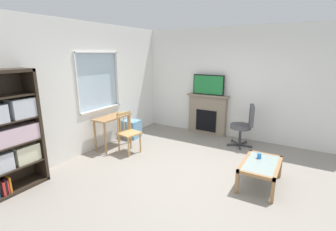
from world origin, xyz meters
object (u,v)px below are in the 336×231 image
at_px(tv, 208,85).
at_px(coffee_table, 261,166).
at_px(plastic_drawer_unit, 132,129).
at_px(sippy_cup, 259,156).
at_px(desk_under_window, 112,122).
at_px(wooden_chair, 128,132).
at_px(fireplace, 207,114).
at_px(bookshelf, 8,135).
at_px(office_chair, 245,124).

xyz_separation_m(tv, coffee_table, (-2.05, -1.76, -1.00)).
distance_m(plastic_drawer_unit, coffee_table, 3.43).
bearing_deg(plastic_drawer_unit, sippy_cup, -100.63).
relative_size(desk_under_window, wooden_chair, 1.00).
relative_size(fireplace, sippy_cup, 12.49).
height_order(bookshelf, tv, bookshelf).
distance_m(wooden_chair, fireplace, 2.33).
bearing_deg(bookshelf, office_chair, -35.95).
bearing_deg(bookshelf, plastic_drawer_unit, -1.14).
height_order(plastic_drawer_unit, tv, tv).
bearing_deg(coffee_table, wooden_chair, 90.59).
relative_size(fireplace, office_chair, 1.12).
xyz_separation_m(desk_under_window, plastic_drawer_unit, (0.75, 0.05, -0.38)).
relative_size(desk_under_window, fireplace, 0.80).
xyz_separation_m(desk_under_window, sippy_cup, (0.13, -3.23, -0.16)).
xyz_separation_m(bookshelf, coffee_table, (2.13, -3.40, -0.59)).
height_order(tv, sippy_cup, tv).
bearing_deg(plastic_drawer_unit, coffee_table, -103.22).
relative_size(bookshelf, wooden_chair, 2.13).
distance_m(wooden_chair, tv, 2.48).
distance_m(bookshelf, sippy_cup, 4.08).
height_order(plastic_drawer_unit, fireplace, fireplace).
relative_size(wooden_chair, tv, 1.08).
xyz_separation_m(tv, office_chair, (-0.41, -1.09, -0.79)).
bearing_deg(desk_under_window, plastic_drawer_unit, 3.83).
xyz_separation_m(wooden_chair, tv, (2.08, -1.02, 0.88)).
relative_size(desk_under_window, tv, 1.08).
xyz_separation_m(plastic_drawer_unit, fireplace, (1.29, -1.58, 0.31)).
relative_size(wooden_chair, plastic_drawer_unit, 1.97).
xyz_separation_m(bookshelf, wooden_chair, (2.10, -0.62, -0.46)).
distance_m(plastic_drawer_unit, office_chair, 2.83).
bearing_deg(plastic_drawer_unit, fireplace, -50.84).
relative_size(plastic_drawer_unit, tv, 0.55).
bearing_deg(sippy_cup, bookshelf, 124.54).
bearing_deg(bookshelf, coffee_table, -57.98).
distance_m(bookshelf, plastic_drawer_unit, 2.99).
relative_size(wooden_chair, fireplace, 0.80).
xyz_separation_m(tv, sippy_cup, (-1.88, -1.70, -0.90)).
bearing_deg(wooden_chair, coffee_table, -89.41).
bearing_deg(office_chair, coffee_table, -157.84).
relative_size(desk_under_window, coffee_table, 0.96).
distance_m(fireplace, tv, 0.80).
bearing_deg(coffee_table, tv, 40.63).
height_order(fireplace, coffee_table, fireplace).
bearing_deg(fireplace, desk_under_window, 143.06).
height_order(plastic_drawer_unit, sippy_cup, sippy_cup).
relative_size(bookshelf, sippy_cup, 21.33).
bearing_deg(desk_under_window, sippy_cup, -87.65).
distance_m(plastic_drawer_unit, fireplace, 2.06).
bearing_deg(office_chair, plastic_drawer_unit, 107.75).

